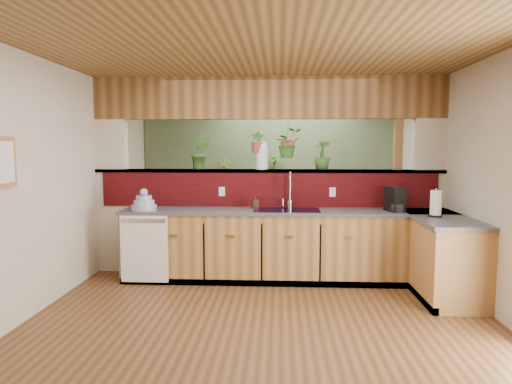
# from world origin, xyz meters

# --- Properties ---
(ground) EXTENTS (4.60, 7.00, 0.01)m
(ground) POSITION_xyz_m (0.00, 0.00, 0.00)
(ground) COLOR brown
(ground) RESTS_ON ground
(ceiling) EXTENTS (4.60, 7.00, 0.01)m
(ceiling) POSITION_xyz_m (0.00, 0.00, 2.60)
(ceiling) COLOR brown
(ceiling) RESTS_ON ground
(wall_back) EXTENTS (4.60, 0.02, 2.60)m
(wall_back) POSITION_xyz_m (0.00, 3.50, 1.30)
(wall_back) COLOR beige
(wall_back) RESTS_ON ground
(wall_front) EXTENTS (4.60, 0.02, 2.60)m
(wall_front) POSITION_xyz_m (0.00, -3.50, 1.30)
(wall_front) COLOR beige
(wall_front) RESTS_ON ground
(wall_left) EXTENTS (0.02, 7.00, 2.60)m
(wall_left) POSITION_xyz_m (-2.30, 0.00, 1.30)
(wall_left) COLOR beige
(wall_left) RESTS_ON ground
(wall_right) EXTENTS (0.02, 7.00, 2.60)m
(wall_right) POSITION_xyz_m (2.30, 0.00, 1.30)
(wall_right) COLOR beige
(wall_right) RESTS_ON ground
(pass_through_partition) EXTENTS (4.60, 0.21, 2.60)m
(pass_through_partition) POSITION_xyz_m (0.03, 1.35, 1.19)
(pass_through_partition) COLOR beige
(pass_through_partition) RESTS_ON ground
(pass_through_ledge) EXTENTS (4.60, 0.21, 0.04)m
(pass_through_ledge) POSITION_xyz_m (0.00, 1.35, 1.37)
(pass_through_ledge) COLOR brown
(pass_through_ledge) RESTS_ON ground
(header_beam) EXTENTS (4.60, 0.15, 0.55)m
(header_beam) POSITION_xyz_m (0.00, 1.35, 2.33)
(header_beam) COLOR brown
(header_beam) RESTS_ON ground
(sage_backwall) EXTENTS (4.55, 0.02, 2.55)m
(sage_backwall) POSITION_xyz_m (0.00, 3.48, 1.30)
(sage_backwall) COLOR #536A48
(sage_backwall) RESTS_ON ground
(countertop) EXTENTS (4.14, 1.52, 0.90)m
(countertop) POSITION_xyz_m (0.84, 0.87, 0.45)
(countertop) COLOR olive
(countertop) RESTS_ON ground
(dishwasher) EXTENTS (0.58, 0.03, 0.82)m
(dishwasher) POSITION_xyz_m (-1.48, 0.66, 0.46)
(dishwasher) COLOR white
(dishwasher) RESTS_ON ground
(navy_sink) EXTENTS (0.82, 0.50, 0.18)m
(navy_sink) POSITION_xyz_m (0.25, 0.98, 0.82)
(navy_sink) COLOR black
(navy_sink) RESTS_ON countertop
(framed_print) EXTENTS (0.04, 0.35, 0.45)m
(framed_print) POSITION_xyz_m (-2.27, -0.80, 1.55)
(framed_print) COLOR olive
(framed_print) RESTS_ON wall_left
(faucet) EXTENTS (0.20, 0.21, 0.47)m
(faucet) POSITION_xyz_m (0.29, 1.13, 1.15)
(faucet) COLOR #B7B7B2
(faucet) RESTS_ON countertop
(dish_stack) EXTENTS (0.31, 0.31, 0.27)m
(dish_stack) POSITION_xyz_m (-1.53, 0.86, 0.98)
(dish_stack) COLOR #90A1BA
(dish_stack) RESTS_ON countertop
(soap_dispenser) EXTENTS (0.09, 0.10, 0.17)m
(soap_dispenser) POSITION_xyz_m (-0.15, 1.06, 0.99)
(soap_dispenser) COLOR #382414
(soap_dispenser) RESTS_ON countertop
(coffee_maker) EXTENTS (0.16, 0.27, 0.30)m
(coffee_maker) POSITION_xyz_m (1.57, 0.91, 1.04)
(coffee_maker) COLOR black
(coffee_maker) RESTS_ON countertop
(paper_towel) EXTENTS (0.15, 0.15, 0.32)m
(paper_towel) POSITION_xyz_m (1.92, 0.50, 1.04)
(paper_towel) COLOR black
(paper_towel) RESTS_ON countertop
(glass_jar) EXTENTS (0.17, 0.17, 0.37)m
(glass_jar) POSITION_xyz_m (-0.08, 1.35, 1.58)
(glass_jar) COLOR silver
(glass_jar) RESTS_ON pass_through_ledge
(ledge_plant_left) EXTENTS (0.27, 0.22, 0.46)m
(ledge_plant_left) POSITION_xyz_m (-0.90, 1.35, 1.62)
(ledge_plant_left) COLOR #2C541D
(ledge_plant_left) RESTS_ON pass_through_ledge
(ledge_plant_right) EXTENTS (0.29, 0.29, 0.40)m
(ledge_plant_right) POSITION_xyz_m (0.72, 1.35, 1.59)
(ledge_plant_right) COLOR #2C541D
(ledge_plant_right) RESTS_ON pass_through_ledge
(hanging_plant_a) EXTENTS (0.19, 0.17, 0.46)m
(hanging_plant_a) POSITION_xyz_m (-0.13, 1.35, 1.83)
(hanging_plant_a) COLOR brown
(hanging_plant_a) RESTS_ON header_beam
(hanging_plant_b) EXTENTS (0.43, 0.40, 0.50)m
(hanging_plant_b) POSITION_xyz_m (0.27, 1.35, 1.90)
(hanging_plant_b) COLOR brown
(hanging_plant_b) RESTS_ON header_beam
(shelving_console) EXTENTS (1.73, 0.92, 1.11)m
(shelving_console) POSITION_xyz_m (-0.24, 3.25, 0.50)
(shelving_console) COLOR black
(shelving_console) RESTS_ON ground
(shelf_plant_a) EXTENTS (0.25, 0.18, 0.45)m
(shelf_plant_a) POSITION_xyz_m (-0.81, 3.25, 1.28)
(shelf_plant_a) COLOR #2C541D
(shelf_plant_a) RESTS_ON shelving_console
(shelf_plant_b) EXTENTS (0.38, 0.38, 0.52)m
(shelf_plant_b) POSITION_xyz_m (0.05, 3.25, 1.32)
(shelf_plant_b) COLOR #2C541D
(shelf_plant_b) RESTS_ON shelving_console
(floor_plant) EXTENTS (0.76, 0.70, 0.70)m
(floor_plant) POSITION_xyz_m (0.99, 2.61, 0.35)
(floor_plant) COLOR #2C541D
(floor_plant) RESTS_ON ground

